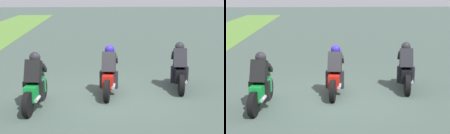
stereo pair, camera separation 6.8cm
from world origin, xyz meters
TOP-DOWN VIEW (x-y plane):
  - ground_plane at (0.00, 0.00)m, footprint 120.00×120.00m
  - rider_lane_a at (0.67, -2.23)m, footprint 2.04×0.60m
  - rider_lane_b at (0.23, 0.04)m, footprint 2.04×0.60m
  - rider_lane_c at (-0.79, 2.09)m, footprint 2.04×0.58m

SIDE VIEW (x-z plane):
  - ground_plane at x=0.00m, z-range 0.00..0.00m
  - rider_lane_a at x=0.67m, z-range -0.13..1.38m
  - rider_lane_b at x=0.23m, z-range -0.13..1.38m
  - rider_lane_c at x=-0.79m, z-range -0.13..1.38m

